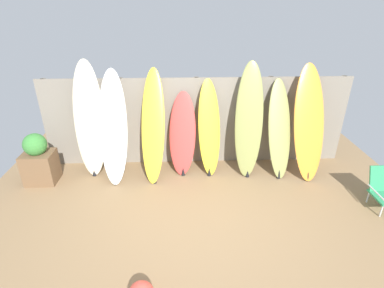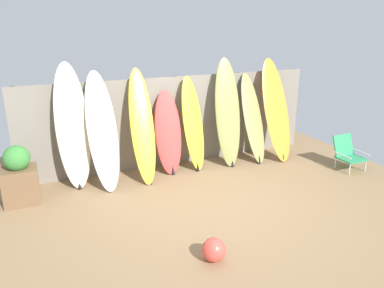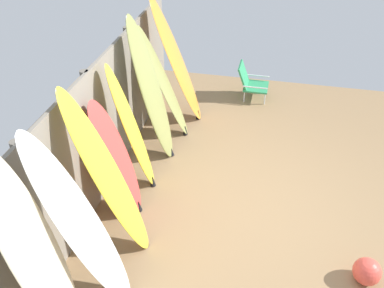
% 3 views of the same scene
% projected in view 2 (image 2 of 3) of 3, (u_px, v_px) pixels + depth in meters
% --- Properties ---
extents(ground, '(7.68, 7.68, 0.00)m').
position_uv_depth(ground, '(220.00, 203.00, 6.13)').
color(ground, '#8E704C').
extents(fence_back, '(6.08, 0.11, 1.80)m').
position_uv_depth(fence_back, '(175.00, 121.00, 7.59)').
color(fence_back, gray).
rests_on(fence_back, ground).
extents(surfboard_cream_0, '(0.58, 0.51, 2.19)m').
position_uv_depth(surfboard_cream_0, '(72.00, 127.00, 6.47)').
color(surfboard_cream_0, beige).
rests_on(surfboard_cream_0, ground).
extents(surfboard_white_1, '(0.53, 0.85, 2.03)m').
position_uv_depth(surfboard_white_1, '(102.00, 131.00, 6.51)').
color(surfboard_white_1, white).
rests_on(surfboard_white_1, ground).
extents(surfboard_yellow_2, '(0.50, 0.89, 2.03)m').
position_uv_depth(surfboard_yellow_2, '(142.00, 127.00, 6.81)').
color(surfboard_yellow_2, yellow).
rests_on(surfboard_yellow_2, ground).
extents(surfboard_red_3, '(0.57, 0.61, 1.58)m').
position_uv_depth(surfboard_red_3, '(168.00, 133.00, 7.20)').
color(surfboard_red_3, '#D13D38').
rests_on(surfboard_red_3, ground).
extents(surfboard_yellow_4, '(0.49, 0.61, 1.83)m').
position_uv_depth(surfboard_yellow_4, '(193.00, 125.00, 7.33)').
color(surfboard_yellow_4, yellow).
rests_on(surfboard_yellow_4, ground).
extents(surfboard_olive_5, '(0.59, 0.68, 2.16)m').
position_uv_depth(surfboard_olive_5, '(228.00, 113.00, 7.52)').
color(surfboard_olive_5, olive).
rests_on(surfboard_olive_5, ground).
extents(surfboard_olive_6, '(0.48, 0.79, 1.81)m').
position_uv_depth(surfboard_olive_6, '(253.00, 119.00, 7.79)').
color(surfboard_olive_6, olive).
rests_on(surfboard_olive_6, ground).
extents(surfboard_orange_7, '(0.60, 0.86, 2.10)m').
position_uv_depth(surfboard_orange_7, '(276.00, 111.00, 7.88)').
color(surfboard_orange_7, orange).
rests_on(surfboard_orange_7, ground).
extents(beach_chair, '(0.50, 0.56, 0.65)m').
position_uv_depth(beach_chair, '(347.00, 153.00, 7.49)').
color(beach_chair, silver).
rests_on(beach_chair, ground).
extents(planter_box, '(0.55, 0.46, 0.98)m').
position_uv_depth(planter_box, '(20.00, 177.00, 6.01)').
color(planter_box, brown).
rests_on(planter_box, ground).
extents(beach_ball, '(0.30, 0.30, 0.30)m').
position_uv_depth(beach_ball, '(214.00, 250.00, 4.62)').
color(beach_ball, '#E54C3F').
rests_on(beach_ball, ground).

